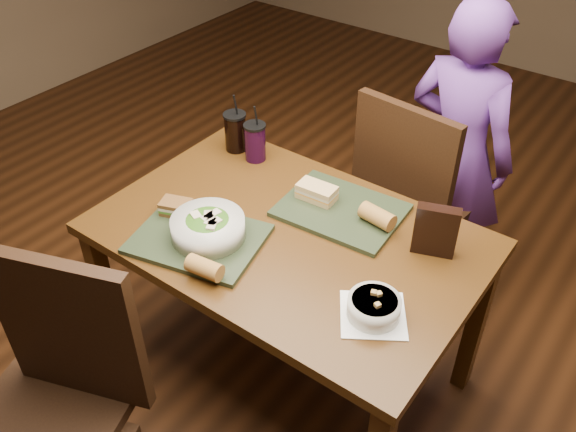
% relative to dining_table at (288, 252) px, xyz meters
% --- Properties ---
extents(ground, '(6.00, 6.00, 0.00)m').
position_rel_dining_table_xyz_m(ground, '(0.00, 0.00, -0.66)').
color(ground, '#381C0B').
rests_on(ground, ground).
extents(dining_table, '(1.30, 0.85, 0.75)m').
position_rel_dining_table_xyz_m(dining_table, '(0.00, 0.00, 0.00)').
color(dining_table, '#45280D').
rests_on(dining_table, ground).
extents(chair_near, '(0.57, 0.58, 1.02)m').
position_rel_dining_table_xyz_m(chair_near, '(-0.23, -0.83, -0.09)').
color(chair_near, black).
rests_on(chair_near, ground).
extents(chair_far, '(0.49, 0.49, 1.03)m').
position_rel_dining_table_xyz_m(chair_far, '(0.13, 0.68, -0.09)').
color(chair_far, black).
rests_on(chair_far, ground).
extents(diner, '(0.54, 0.39, 1.37)m').
position_rel_dining_table_xyz_m(diner, '(0.22, 0.91, 0.03)').
color(diner, '#6B3695').
rests_on(diner, ground).
extents(tray_near, '(0.48, 0.41, 0.02)m').
position_rel_dining_table_xyz_m(tray_near, '(-0.21, -0.22, 0.10)').
color(tray_near, '#242E1B').
rests_on(tray_near, dining_table).
extents(tray_far, '(0.44, 0.35, 0.02)m').
position_rel_dining_table_xyz_m(tray_far, '(0.09, 0.20, 0.10)').
color(tray_far, '#242E1B').
rests_on(tray_far, dining_table).
extents(salad_bowl, '(0.25, 0.25, 0.08)m').
position_rel_dining_table_xyz_m(salad_bowl, '(-0.19, -0.19, 0.15)').
color(salad_bowl, silver).
rests_on(salad_bowl, tray_near).
extents(soup_bowl, '(0.26, 0.26, 0.08)m').
position_rel_dining_table_xyz_m(soup_bowl, '(0.43, -0.16, 0.13)').
color(soup_bowl, white).
rests_on(soup_bowl, dining_table).
extents(sandwich_near, '(0.12, 0.10, 0.05)m').
position_rel_dining_table_xyz_m(sandwich_near, '(-0.36, -0.16, 0.13)').
color(sandwich_near, '#593819').
rests_on(sandwich_near, tray_near).
extents(sandwich_far, '(0.14, 0.09, 0.06)m').
position_rel_dining_table_xyz_m(sandwich_far, '(-0.02, 0.20, 0.14)').
color(sandwich_far, tan).
rests_on(sandwich_far, tray_far).
extents(baguette_near, '(0.12, 0.07, 0.06)m').
position_rel_dining_table_xyz_m(baguette_near, '(-0.07, -0.34, 0.14)').
color(baguette_near, '#AD7533').
rests_on(baguette_near, tray_near).
extents(baguette_far, '(0.13, 0.08, 0.06)m').
position_rel_dining_table_xyz_m(baguette_far, '(0.23, 0.20, 0.14)').
color(baguette_far, '#AD7533').
rests_on(baguette_far, tray_far).
extents(cup_cola, '(0.09, 0.09, 0.25)m').
position_rel_dining_table_xyz_m(cup_cola, '(-0.49, 0.31, 0.17)').
color(cup_cola, black).
rests_on(cup_cola, dining_table).
extents(cup_berry, '(0.09, 0.09, 0.24)m').
position_rel_dining_table_xyz_m(cup_berry, '(-0.38, 0.30, 0.17)').
color(cup_berry, black).
rests_on(cup_berry, dining_table).
extents(chip_bag, '(0.14, 0.09, 0.18)m').
position_rel_dining_table_xyz_m(chip_bag, '(0.44, 0.20, 0.18)').
color(chip_bag, black).
rests_on(chip_bag, dining_table).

